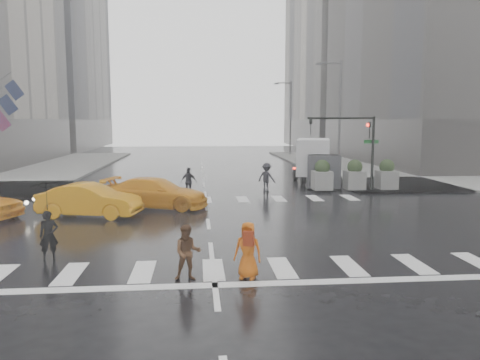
{
  "coord_description": "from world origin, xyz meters",
  "views": [
    {
      "loc": [
        -0.41,
        -19.02,
        4.26
      ],
      "look_at": [
        1.5,
        2.0,
        1.57
      ],
      "focal_mm": 35.0,
      "sensor_mm": 36.0,
      "label": 1
    }
  ],
  "objects": [
    {
      "name": "road_markings",
      "position": [
        0.0,
        0.0,
        0.01
      ],
      "size": [
        18.0,
        48.0,
        0.01
      ],
      "primitive_type": null,
      "color": "silver",
      "rests_on": "ground"
    },
    {
      "name": "street_lamp_near",
      "position": [
        10.87,
        18.0,
        4.95
      ],
      "size": [
        2.15,
        0.22,
        9.0
      ],
      "color": "#59595B",
      "rests_on": "ground"
    },
    {
      "name": "taxi_mid",
      "position": [
        -5.22,
        2.0,
        0.74
      ],
      "size": [
        4.73,
        2.52,
        1.48
      ],
      "primitive_type": "imported",
      "rotation": [
        0.0,
        0.0,
        1.35
      ],
      "color": "orange",
      "rests_on": "ground"
    },
    {
      "name": "building_nw_far",
      "position": [
        -29.0,
        56.0,
        20.19
      ],
      "size": [
        26.05,
        26.05,
        44.0
      ],
      "color": "#625F5A",
      "rests_on": "ground"
    },
    {
      "name": "taxi_rear",
      "position": [
        -2.46,
        3.9,
        0.74
      ],
      "size": [
        4.9,
        3.22,
        1.48
      ],
      "primitive_type": "imported",
      "rotation": [
        0.0,
        0.0,
        1.29
      ],
      "color": "orange",
      "rests_on": "ground"
    },
    {
      "name": "pedestrian_orange",
      "position": [
        0.91,
        -6.81,
        0.79
      ],
      "size": [
        0.89,
        0.74,
        1.55
      ],
      "rotation": [
        0.0,
        0.0,
        -0.38
      ],
      "color": "#C3550D",
      "rests_on": "ground"
    },
    {
      "name": "pedestrian_far_b",
      "position": [
        3.7,
        8.61,
        0.87
      ],
      "size": [
        1.27,
        1.16,
        1.74
      ],
      "primitive_type": "imported",
      "rotation": [
        0.0,
        0.0,
        2.51
      ],
      "color": "black",
      "rests_on": "ground"
    },
    {
      "name": "sidewalk_ne",
      "position": [
        19.5,
        17.5,
        0.07
      ],
      "size": [
        35.0,
        35.0,
        0.15
      ],
      "primitive_type": "cube",
      "color": "slate",
      "rests_on": "ground"
    },
    {
      "name": "planter_mid",
      "position": [
        9.0,
        8.2,
        0.98
      ],
      "size": [
        1.1,
        1.1,
        1.8
      ],
      "color": "slate",
      "rests_on": "ground"
    },
    {
      "name": "planter_east",
      "position": [
        11.0,
        8.2,
        0.98
      ],
      "size": [
        1.1,
        1.1,
        1.8
      ],
      "color": "slate",
      "rests_on": "ground"
    },
    {
      "name": "flag_cluster",
      "position": [
        -15.08,
        18.5,
        5.64
      ],
      "size": [
        2.87,
        3.06,
        4.69
      ],
      "color": "#59595B",
      "rests_on": "ground"
    },
    {
      "name": "traffic_signal_pole",
      "position": [
        9.01,
        8.01,
        3.22
      ],
      "size": [
        4.45,
        0.42,
        4.5
      ],
      "color": "black",
      "rests_on": "ground"
    },
    {
      "name": "building_ne_far",
      "position": [
        29.0,
        56.0,
        16.27
      ],
      "size": [
        26.05,
        26.05,
        36.0
      ],
      "color": "#A8A192",
      "rests_on": "ground"
    },
    {
      "name": "pedestrian_black",
      "position": [
        -4.99,
        -4.56,
        1.66
      ],
      "size": [
        1.24,
        1.25,
        2.43
      ],
      "rotation": [
        0.0,
        0.0,
        0.35
      ],
      "color": "black",
      "rests_on": "ground"
    },
    {
      "name": "street_lamp_far",
      "position": [
        10.87,
        38.0,
        4.95
      ],
      "size": [
        2.15,
        0.22,
        9.0
      ],
      "color": "#59595B",
      "rests_on": "ground"
    },
    {
      "name": "box_truck",
      "position": [
        7.5,
        11.64,
        1.61
      ],
      "size": [
        2.12,
        5.66,
        3.01
      ],
      "rotation": [
        0.0,
        0.0,
        -0.26
      ],
      "color": "silver",
      "rests_on": "ground"
    },
    {
      "name": "planter_west",
      "position": [
        7.0,
        8.2,
        0.98
      ],
      "size": [
        1.1,
        1.1,
        1.8
      ],
      "color": "slate",
      "rests_on": "ground"
    },
    {
      "name": "pedestrian_brown",
      "position": [
        -0.71,
        -6.8,
        0.76
      ],
      "size": [
        0.75,
        0.6,
        1.51
      ],
      "primitive_type": "imported",
      "rotation": [
        0.0,
        0.0,
        0.03
      ],
      "color": "#4F311C",
      "rests_on": "ground"
    },
    {
      "name": "pedestrian_far_a",
      "position": [
        -0.92,
        7.42,
        0.81
      ],
      "size": [
        1.09,
        0.87,
        1.62
      ],
      "primitive_type": "imported",
      "rotation": [
        0.0,
        0.0,
        2.8
      ],
      "color": "black",
      "rests_on": "ground"
    },
    {
      "name": "ground",
      "position": [
        0.0,
        0.0,
        0.0
      ],
      "size": [
        120.0,
        120.0,
        0.0
      ],
      "primitive_type": "plane",
      "color": "black",
      "rests_on": "ground"
    }
  ]
}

